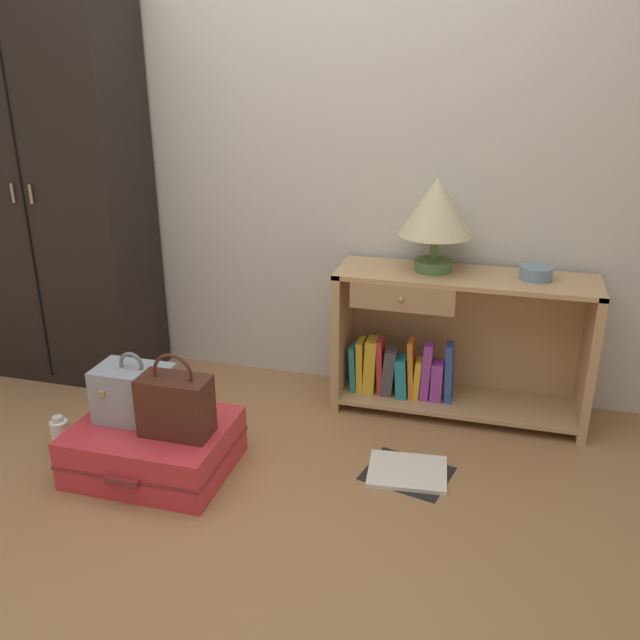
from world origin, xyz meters
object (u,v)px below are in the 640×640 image
Objects in this scene: handbag at (175,405)px; suitcase_large at (154,447)px; open_book_on_floor at (407,472)px; bookshelf at (448,344)px; table_lamp at (436,210)px; bowl at (536,273)px; train_case at (134,393)px; bottle at (60,435)px; wardrobe at (53,185)px.

suitcase_large is at bearing 166.23° from handbag.
bookshelf is at bearing 81.98° from open_book_on_floor.
bowl is (0.45, -0.01, -0.25)m from table_lamp.
train_case is at bearing 163.66° from handbag.
table_lamp is 1.51m from train_case.
open_book_on_floor is at bearing -125.71° from bowl.
table_lamp is 1.40m from handbag.
wardrobe is at bearing 119.40° from bottle.
handbag is 0.98m from open_book_on_floor.
bowl is 0.23× the size of suitcase_large.
suitcase_large is at bearing -149.71° from bowl.
wardrobe is at bearing 137.02° from train_case.
bottle is at bearing -151.99° from bookshelf.
handbag is at bearing -4.65° from bottle.
bottle is at bearing -156.49° from bowl.
bowl is 1.80m from suitcase_large.
bookshelf is at bearing 28.01° from bottle.
bowl is 0.86× the size of bottle.
bookshelf is at bearing 1.73° from wardrobe.
handbag is 2.07× the size of bottle.
wardrobe reaches higher than suitcase_large.
bowl is 0.42× the size of handbag.
wardrobe is 1.28m from bottle.
suitcase_large is (-1.10, -0.85, -0.23)m from bookshelf.
suitcase_large is at bearing -2.00° from bottle.
handbag is at bearing -137.81° from bookshelf.
train_case is (-1.19, -0.82, -0.01)m from bookshelf.
bowl reaches higher than train_case.
bottle is at bearing -150.22° from table_lamp.
bookshelf is at bearing 34.54° from train_case.
table_lamp is 1.09× the size of open_book_on_floor.
bookshelf reaches higher than train_case.
bowl is 1.04m from open_book_on_floor.
bottle is at bearing 175.35° from handbag.
wardrobe is 2.37m from bowl.
open_book_on_floor is (0.01, -0.62, -0.96)m from table_lamp.
bookshelf is at bearing 42.19° from handbag.
handbag is 0.65m from bottle.
suitcase_large is at bearing -20.18° from train_case.
bookshelf is 1.79m from bottle.
bookshelf is 3.38× the size of handbag.
bottle is (0.44, -0.77, -0.93)m from wardrobe.
bowl reaches higher than bottle.
train_case is 1.17m from open_book_on_floor.
bottle is (-1.47, -0.84, -0.89)m from table_lamp.
suitcase_large reaches higher than open_book_on_floor.
bookshelf is 1.44m from train_case.
suitcase_large is 0.27m from handbag.
handbag is (1.03, -0.82, -0.67)m from wardrobe.
train_case is (0.81, -0.76, -0.68)m from wardrobe.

